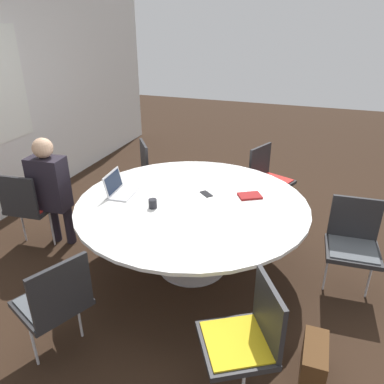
# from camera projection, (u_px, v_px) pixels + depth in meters

# --- Properties ---
(ground_plane) EXTENTS (16.00, 16.00, 0.00)m
(ground_plane) POSITION_uv_depth(u_px,v_px,m) (192.00, 266.00, 3.76)
(ground_plane) COLOR black
(conference_table) EXTENTS (2.13, 2.13, 0.72)m
(conference_table) POSITION_uv_depth(u_px,v_px,m) (192.00, 212.00, 3.50)
(conference_table) COLOR #B7B7BC
(conference_table) RESTS_ON ground_plane
(chair_0) EXTENTS (0.46, 0.48, 0.87)m
(chair_0) POSITION_uv_depth(u_px,v_px,m) (28.00, 203.00, 3.86)
(chair_0) COLOR #262628
(chair_0) RESTS_ON ground_plane
(chair_1) EXTENTS (0.57, 0.56, 0.87)m
(chair_1) POSITION_uv_depth(u_px,v_px,m) (55.00, 299.00, 2.55)
(chair_1) COLOR #262628
(chair_1) RESTS_ON ground_plane
(chair_2) EXTENTS (0.59, 0.58, 0.87)m
(chair_2) POSITION_uv_depth(u_px,v_px,m) (247.00, 334.00, 2.27)
(chair_2) COLOR #262628
(chair_2) RESTS_ON ground_plane
(chair_3) EXTENTS (0.44, 0.46, 0.87)m
(chair_3) POSITION_uv_depth(u_px,v_px,m) (353.00, 240.00, 3.23)
(chair_3) COLOR #262628
(chair_3) RESTS_ON ground_plane
(chair_4) EXTENTS (0.57, 0.56, 0.87)m
(chair_4) POSITION_uv_depth(u_px,v_px,m) (268.00, 176.00, 4.53)
(chair_4) COLOR #262628
(chair_4) RESTS_ON ground_plane
(chair_5) EXTENTS (0.60, 0.60, 0.87)m
(chair_5) POSITION_uv_depth(u_px,v_px,m) (155.00, 168.00, 4.76)
(chair_5) COLOR #262628
(chair_5) RESTS_ON ground_plane
(person_0) EXTENTS (0.28, 0.38, 1.22)m
(person_0) POSITION_uv_depth(u_px,v_px,m) (50.00, 185.00, 3.80)
(person_0) COLOR #231E28
(person_0) RESTS_ON ground_plane
(laptop) EXTENTS (0.35, 0.26, 0.21)m
(laptop) POSITION_uv_depth(u_px,v_px,m) (119.00, 188.00, 3.59)
(laptop) COLOR silver
(laptop) RESTS_ON conference_table
(spiral_notebook) EXTENTS (0.24, 0.26, 0.02)m
(spiral_notebook) POSITION_uv_depth(u_px,v_px,m) (250.00, 196.00, 3.54)
(spiral_notebook) COLOR maroon
(spiral_notebook) RESTS_ON conference_table
(coffee_cup) EXTENTS (0.08, 0.08, 0.08)m
(coffee_cup) POSITION_uv_depth(u_px,v_px,m) (153.00, 204.00, 3.33)
(coffee_cup) COLOR black
(coffee_cup) RESTS_ON conference_table
(cell_phone) EXTENTS (0.15, 0.15, 0.01)m
(cell_phone) POSITION_uv_depth(u_px,v_px,m) (206.00, 194.00, 3.59)
(cell_phone) COLOR black
(cell_phone) RESTS_ON conference_table
(handbag) EXTENTS (0.36, 0.16, 0.28)m
(handbag) POSITION_uv_depth(u_px,v_px,m) (314.00, 361.00, 2.55)
(handbag) COLOR #513319
(handbag) RESTS_ON ground_plane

